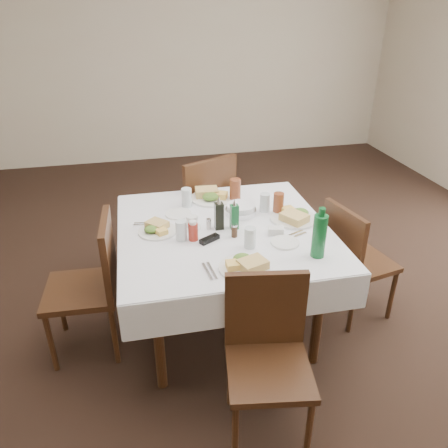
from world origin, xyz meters
name	(u,v)px	position (x,y,z in m)	size (l,w,h in m)	color
ground_plane	(239,304)	(0.00, 0.00, 0.00)	(7.00, 7.00, 0.00)	black
room_shell	(244,65)	(0.00, 0.00, 1.71)	(6.04, 7.04, 2.80)	beige
dining_table	(224,239)	(-0.16, -0.17, 0.68)	(1.34, 1.34, 0.76)	#331C0C
chair_north	(203,206)	(-0.16, 0.60, 0.56)	(0.61, 0.61, 0.99)	#331C0C
chair_south	(267,347)	(-0.12, -0.98, 0.50)	(0.48, 0.48, 0.88)	#331C0C
chair_east	(352,256)	(0.72, -0.26, 0.49)	(0.48, 0.48, 0.86)	#331C0C
chair_west	(94,278)	(-0.98, -0.20, 0.52)	(0.45, 0.45, 0.92)	#331C0C
meal_north	(211,196)	(-0.15, 0.28, 0.79)	(0.31, 0.31, 0.07)	white
meal_south	(245,265)	(-0.15, -0.65, 0.79)	(0.28, 0.28, 0.06)	white
meal_east	(294,216)	(0.32, -0.17, 0.79)	(0.30, 0.30, 0.07)	white
meal_west	(157,229)	(-0.57, -0.13, 0.78)	(0.24, 0.24, 0.05)	white
side_plate_a	(178,214)	(-0.41, 0.08, 0.77)	(0.18, 0.18, 0.01)	white
side_plate_b	(285,242)	(0.15, -0.44, 0.77)	(0.17, 0.17, 0.01)	white
water_n	(187,197)	(-0.34, 0.20, 0.83)	(0.07, 0.07, 0.13)	silver
water_s	(250,238)	(-0.06, -0.43, 0.82)	(0.07, 0.07, 0.12)	silver
water_e	(265,202)	(0.17, 0.01, 0.83)	(0.07, 0.07, 0.13)	silver
water_w	(181,231)	(-0.44, -0.26, 0.82)	(0.07, 0.07, 0.12)	silver
iced_tea_a	(235,190)	(0.01, 0.22, 0.84)	(0.08, 0.08, 0.16)	brown
iced_tea_b	(278,203)	(0.25, -0.05, 0.84)	(0.07, 0.07, 0.15)	brown
bread_basket	(241,210)	(0.00, 0.00, 0.79)	(0.21, 0.21, 0.07)	silver
oil_cruet_dark	(219,215)	(-0.19, -0.17, 0.86)	(0.05, 0.05, 0.22)	black
oil_cruet_green	(234,216)	(-0.09, -0.19, 0.85)	(0.05, 0.05, 0.20)	#135E2A
ketchup_bottle	(193,231)	(-0.37, -0.28, 0.82)	(0.06, 0.06, 0.13)	#A2291C
salt_shaker	(209,224)	(-0.25, -0.16, 0.80)	(0.03, 0.03, 0.07)	white
pepper_shaker	(234,230)	(-0.12, -0.29, 0.80)	(0.04, 0.04, 0.08)	#422B1B
coffee_mug	(192,223)	(-0.35, -0.13, 0.80)	(0.11, 0.11, 0.08)	white
sunglasses	(210,239)	(-0.28, -0.32, 0.78)	(0.13, 0.10, 0.03)	black
green_bottle	(319,235)	(0.28, -0.61, 0.89)	(0.08, 0.08, 0.30)	#135E2A
sugar_caddy	(276,231)	(0.14, -0.32, 0.79)	(0.11, 0.08, 0.05)	white
cutlery_n	(236,195)	(0.04, 0.30, 0.77)	(0.05, 0.19, 0.01)	silver
cutlery_s	(210,271)	(-0.34, -0.64, 0.77)	(0.06, 0.17, 0.01)	silver
cutlery_e	(293,236)	(0.23, -0.38, 0.77)	(0.20, 0.12, 0.01)	silver
cutlery_w	(147,224)	(-0.63, -0.02, 0.77)	(0.17, 0.07, 0.01)	silver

